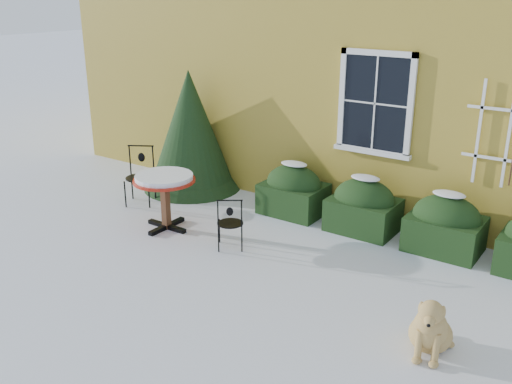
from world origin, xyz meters
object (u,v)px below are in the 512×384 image
Objects in this scene: bistro_table at (164,184)px; patio_chair_near at (230,223)px; evergreen_shrub at (191,142)px; dog at (430,329)px; patio_chair_far at (140,175)px.

bistro_table is 1.34m from patio_chair_near.
evergreen_shrub reaches higher than patio_chair_near.
dog is (5.59, -2.64, -0.62)m from evergreen_shrub.
patio_chair_near is 0.80× the size of patio_chair_far.
patio_chair_far reaches higher than bistro_table.
patio_chair_near is 2.57m from patio_chair_far.
dog is at bearing -10.73° from bistro_table.
patio_chair_far is 1.24× the size of dog.
patio_chair_far is at bearing 153.81° from dog.
patio_chair_far reaches higher than patio_chair_near.
patio_chair_far reaches higher than dog.
bistro_table is 1.36m from patio_chair_far.
dog is (4.61, -0.87, -0.46)m from bistro_table.
patio_chair_near is 0.99× the size of dog.
bistro_table is 0.96× the size of patio_chair_far.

